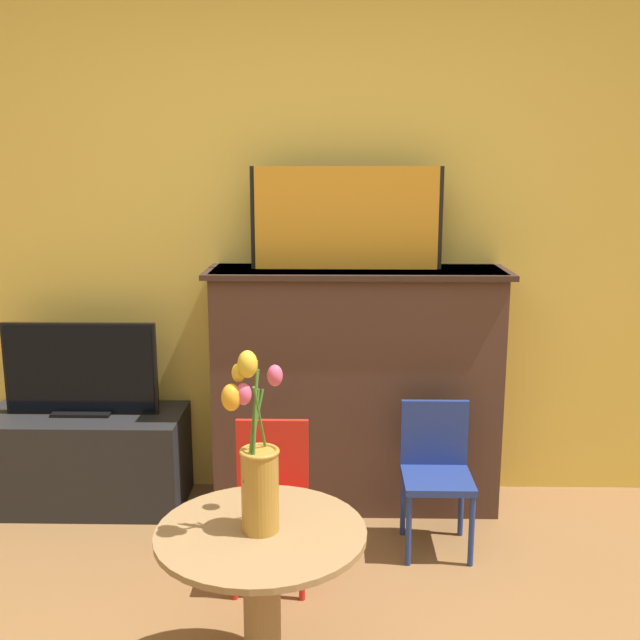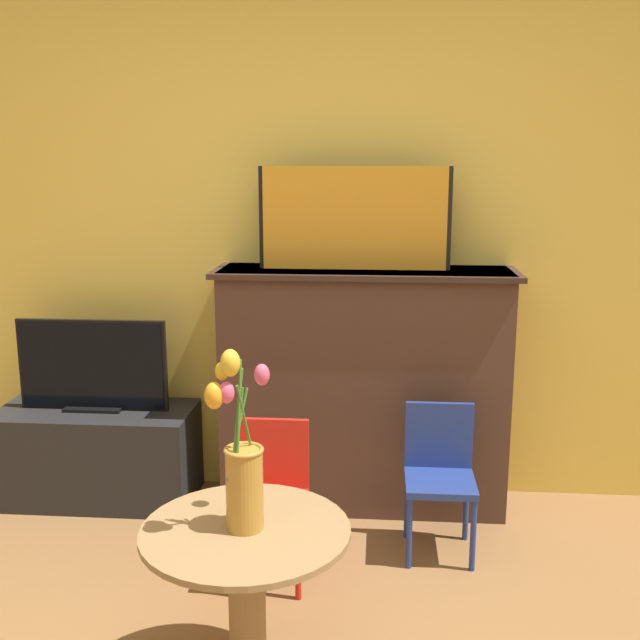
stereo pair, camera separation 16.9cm
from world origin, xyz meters
The scene contains 9 objects.
wall_back centered at (0.00, 2.13, 1.35)m, with size 8.00×0.06×2.70m.
fireplace_mantel centered at (0.20, 1.92, 0.59)m, with size 1.40×0.40×1.16m.
painting centered at (0.15, 1.92, 1.39)m, with size 0.88×0.03×0.47m.
tv_stand centered at (-1.11, 1.86, 0.23)m, with size 0.95×0.43×0.46m.
tv_monitor centered at (-1.11, 1.87, 0.68)m, with size 0.73×0.12×0.45m.
chair_red centered at (-0.15, 1.24, 0.36)m, with size 0.29×0.29×0.63m.
chair_blue centered at (0.54, 1.50, 0.36)m, with size 0.29×0.29×0.63m.
side_table centered at (-0.12, 0.52, 0.37)m, with size 0.63×0.63×0.58m.
vase_tulips centered at (-0.12, 0.51, 0.78)m, with size 0.16×0.22×0.56m.
Camera 1 is at (0.10, -1.53, 1.65)m, focal length 42.00 mm.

